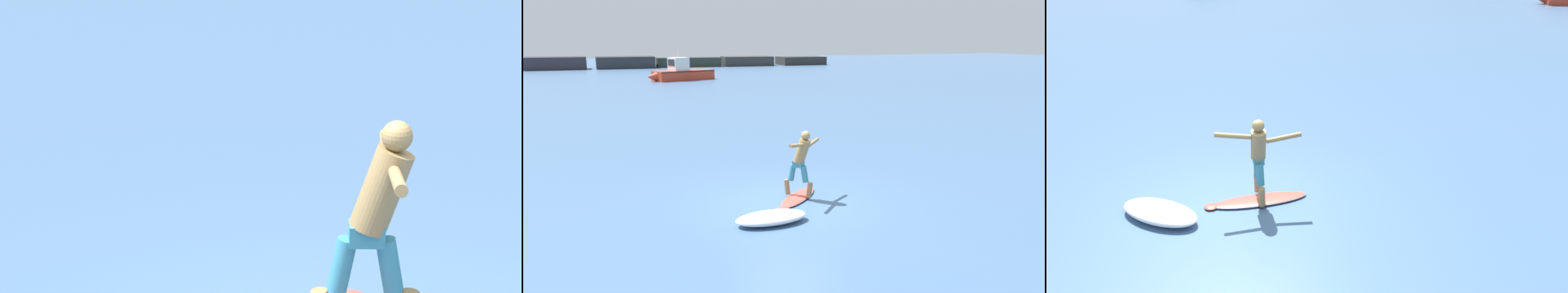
% 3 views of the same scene
% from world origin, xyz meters
% --- Properties ---
extents(ground_plane, '(200.00, 200.00, 0.00)m').
position_xyz_m(ground_plane, '(0.00, 0.00, 0.00)').
color(ground_plane, '#426289').
extents(rock_jetty_breakwater, '(59.86, 4.72, 1.63)m').
position_xyz_m(rock_jetty_breakwater, '(-1.07, 62.00, 0.72)').
color(rock_jetty_breakwater, '#2D322D').
rests_on(rock_jetty_breakwater, ground).
extents(surfboard, '(1.70, 1.72, 0.21)m').
position_xyz_m(surfboard, '(0.31, 0.22, 0.04)').
color(surfboard, '#DB4E41').
rests_on(surfboard, ground).
extents(surfer, '(1.26, 1.14, 1.70)m').
position_xyz_m(surfer, '(0.38, 0.18, 1.07)').
color(surfer, olive).
rests_on(surfer, surfboard).
extents(fishing_boat_near_jetty, '(6.88, 3.97, 3.09)m').
position_xyz_m(fishing_boat_near_jetty, '(4.20, 38.75, 0.70)').
color(fishing_boat_near_jetty, '#C13C24').
rests_on(fishing_boat_near_jetty, ground).
extents(wave_foam_at_tail, '(1.65, 0.81, 0.26)m').
position_xyz_m(wave_foam_at_tail, '(-0.91, -1.19, 0.13)').
color(wave_foam_at_tail, white).
rests_on(wave_foam_at_tail, ground).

